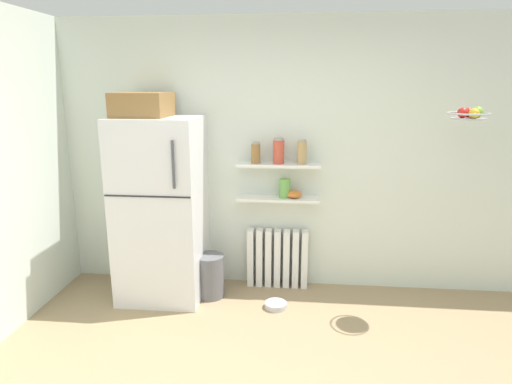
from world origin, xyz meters
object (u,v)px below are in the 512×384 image
at_px(shelf_bowl, 294,194).
at_px(radiator, 277,258).
at_px(refrigerator, 160,204).
at_px(storage_jar_0, 256,153).
at_px(storage_jar_1, 279,151).
at_px(vase, 285,188).
at_px(trash_bin, 210,276).
at_px(storage_jar_2, 302,152).
at_px(pet_food_bowl, 276,305).
at_px(hanging_fruit_basket, 470,114).

bearing_deg(shelf_bowl, radiator, 168.67).
bearing_deg(refrigerator, storage_jar_0, 15.50).
xyz_separation_m(storage_jar_1, vase, (0.06, 0.00, -0.35)).
height_order(refrigerator, storage_jar_1, refrigerator).
relative_size(shelf_bowl, trash_bin, 0.37).
height_order(refrigerator, storage_jar_2, refrigerator).
distance_m(storage_jar_2, shelf_bowl, 0.41).
xyz_separation_m(radiator, storage_jar_1, (0.00, -0.03, 1.08)).
distance_m(storage_jar_0, storage_jar_1, 0.22).
bearing_deg(storage_jar_1, pet_food_bowl, -88.54).
height_order(storage_jar_0, storage_jar_2, storage_jar_2).
bearing_deg(storage_jar_0, pet_food_bowl, -62.20).
xyz_separation_m(storage_jar_2, trash_bin, (-0.84, -0.26, -1.16)).
xyz_separation_m(storage_jar_0, hanging_fruit_basket, (1.75, -0.39, 0.40)).
bearing_deg(hanging_fruit_basket, storage_jar_1, 165.80).
xyz_separation_m(storage_jar_0, storage_jar_2, (0.43, 0.00, 0.01)).
bearing_deg(shelf_bowl, hanging_fruit_basket, -15.66).
distance_m(storage_jar_1, shelf_bowl, 0.44).
height_order(storage_jar_2, hanging_fruit_basket, hanging_fruit_basket).
height_order(radiator, vase, vase).
distance_m(refrigerator, storage_jar_1, 1.21).
height_order(radiator, storage_jar_0, storage_jar_0).
xyz_separation_m(storage_jar_0, shelf_bowl, (0.36, 0.00, -0.39)).
bearing_deg(refrigerator, storage_jar_2, 10.51).
xyz_separation_m(trash_bin, pet_food_bowl, (0.64, -0.17, -0.18)).
bearing_deg(storage_jar_2, radiator, 172.05).
relative_size(storage_jar_0, trash_bin, 0.49).
xyz_separation_m(radiator, storage_jar_2, (0.21, -0.03, 1.08)).
height_order(storage_jar_0, pet_food_bowl, storage_jar_0).
distance_m(vase, shelf_bowl, 0.11).
height_order(storage_jar_0, trash_bin, storage_jar_0).
bearing_deg(trash_bin, hanging_fruit_basket, -3.42).
distance_m(vase, trash_bin, 1.10).
distance_m(storage_jar_2, trash_bin, 1.46).
bearing_deg(storage_jar_1, trash_bin, -157.62).
distance_m(shelf_bowl, pet_food_bowl, 1.04).
bearing_deg(refrigerator, trash_bin, -2.27).
distance_m(radiator, hanging_fruit_basket, 2.16).
bearing_deg(shelf_bowl, trash_bin, -161.60).
bearing_deg(shelf_bowl, storage_jar_0, 180.00).
distance_m(radiator, storage_jar_2, 1.10).
height_order(refrigerator, vase, refrigerator).
distance_m(shelf_bowl, hanging_fruit_basket, 1.64).
bearing_deg(pet_food_bowl, shelf_bowl, 72.05).
distance_m(radiator, vase, 0.73).
height_order(storage_jar_1, hanging_fruit_basket, hanging_fruit_basket).
height_order(storage_jar_1, vase, storage_jar_1).
height_order(storage_jar_1, storage_jar_2, storage_jar_1).
bearing_deg(refrigerator, storage_jar_1, 12.53).
xyz_separation_m(radiator, hanging_fruit_basket, (1.53, -0.42, 1.46)).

